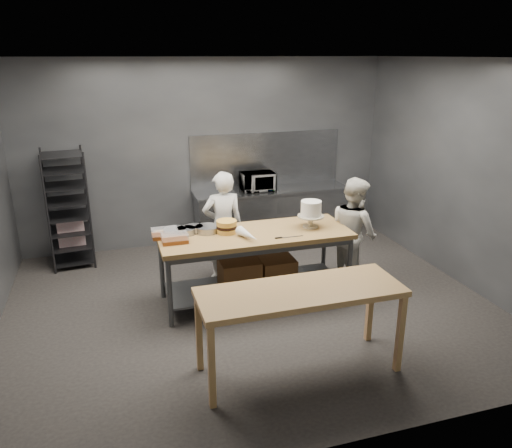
{
  "coord_description": "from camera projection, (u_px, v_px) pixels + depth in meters",
  "views": [
    {
      "loc": [
        -1.59,
        -5.44,
        3.04
      ],
      "look_at": [
        0.1,
        0.12,
        1.05
      ],
      "focal_mm": 35.0,
      "sensor_mm": 36.0,
      "label": 1
    }
  ],
  "objects": [
    {
      "name": "splashback_panel",
      "position": [
        266.0,
        159.0,
        8.43
      ],
      "size": [
        2.6,
        0.02,
        0.9
      ],
      "primitive_type": "cube",
      "color": "slate",
      "rests_on": "back_counter"
    },
    {
      "name": "chef_right",
      "position": [
        354.0,
        232.0,
        6.73
      ],
      "size": [
        0.67,
        0.81,
        1.51
      ],
      "primitive_type": "imported",
      "rotation": [
        0.0,
        0.0,
        1.71
      ],
      "color": "silver",
      "rests_on": "ground"
    },
    {
      "name": "pastry_clamshells",
      "position": [
        170.0,
        236.0,
        5.97
      ],
      "size": [
        0.4,
        0.42,
        0.11
      ],
      "color": "brown",
      "rests_on": "work_table"
    },
    {
      "name": "chef_behind",
      "position": [
        223.0,
        226.0,
        6.9
      ],
      "size": [
        0.57,
        0.37,
        1.55
      ],
      "primitive_type": "imported",
      "rotation": [
        0.0,
        0.0,
        3.14
      ],
      "color": "white",
      "rests_on": "ground"
    },
    {
      "name": "back_wall",
      "position": [
        208.0,
        153.0,
        8.12
      ],
      "size": [
        6.0,
        0.04,
        3.0
      ],
      "primitive_type": "cube",
      "color": "#4C4F54",
      "rests_on": "ground"
    },
    {
      "name": "frosted_cake_stand",
      "position": [
        311.0,
        211.0,
        6.36
      ],
      "size": [
        0.34,
        0.34,
        0.35
      ],
      "color": "#BBB195",
      "rests_on": "work_table"
    },
    {
      "name": "cake_pans",
      "position": [
        191.0,
        230.0,
        6.21
      ],
      "size": [
        0.69,
        0.32,
        0.07
      ],
      "color": "gray",
      "rests_on": "work_table"
    },
    {
      "name": "piping_bag",
      "position": [
        248.0,
        235.0,
        5.98
      ],
      "size": [
        0.22,
        0.4,
        0.12
      ],
      "primitive_type": "cone",
      "rotation": [
        1.57,
        0.0,
        0.29
      ],
      "color": "white",
      "rests_on": "work_table"
    },
    {
      "name": "near_counter",
      "position": [
        300.0,
        297.0,
        4.81
      ],
      "size": [
        2.0,
        0.7,
        0.9
      ],
      "color": "#A28143",
      "rests_on": "ground"
    },
    {
      "name": "ground",
      "position": [
        251.0,
        306.0,
        6.35
      ],
      "size": [
        6.0,
        6.0,
        0.0
      ],
      "primitive_type": "plane",
      "color": "black",
      "rests_on": "ground"
    },
    {
      "name": "work_table",
      "position": [
        255.0,
        258.0,
        6.36
      ],
      "size": [
        2.4,
        0.9,
        0.92
      ],
      "color": "brown",
      "rests_on": "ground"
    },
    {
      "name": "offset_spatula",
      "position": [
        285.0,
        237.0,
        6.06
      ],
      "size": [
        0.37,
        0.02,
        0.02
      ],
      "color": "slate",
      "rests_on": "work_table"
    },
    {
      "name": "back_counter",
      "position": [
        271.0,
        215.0,
        8.45
      ],
      "size": [
        2.6,
        0.6,
        0.9
      ],
      "color": "slate",
      "rests_on": "ground"
    },
    {
      "name": "layer_cake",
      "position": [
        227.0,
        227.0,
        6.21
      ],
      "size": [
        0.25,
        0.25,
        0.16
      ],
      "color": "gold",
      "rests_on": "work_table"
    },
    {
      "name": "microwave",
      "position": [
        258.0,
        182.0,
        8.19
      ],
      "size": [
        0.54,
        0.37,
        0.3
      ],
      "primitive_type": "imported",
      "color": "black",
      "rests_on": "back_counter"
    },
    {
      "name": "speed_rack",
      "position": [
        68.0,
        210.0,
        7.36
      ],
      "size": [
        0.65,
        0.7,
        1.75
      ],
      "color": "black",
      "rests_on": "ground"
    }
  ]
}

